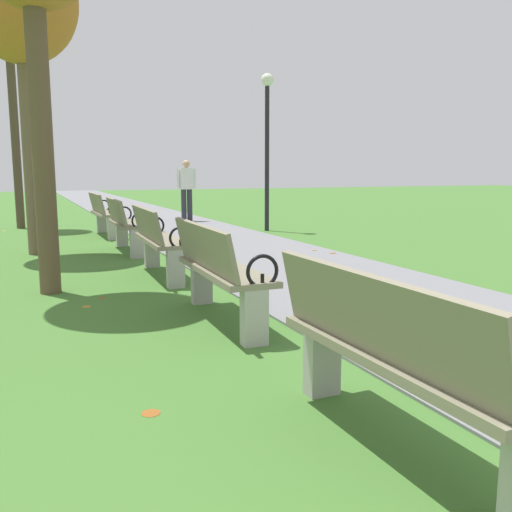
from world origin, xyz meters
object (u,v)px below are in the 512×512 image
Objects in this scene: pedestrian_walking at (186,187)px; lamp_post at (267,128)px; park_bench_2 at (394,356)px; park_bench_3 at (218,269)px; park_bench_5 at (125,223)px; tree_3 at (20,3)px; tree_4 at (8,33)px; park_bench_4 at (158,240)px; park_bench_6 at (104,213)px.

pedestrian_walking is 3.40m from lamp_post.
park_bench_2 is 2.53m from park_bench_3.
park_bench_5 is (-0.00, 7.25, 0.00)m from park_bench_2.
park_bench_5 is 0.33× the size of tree_3.
park_bench_3 is 10.56m from tree_4.
park_bench_4 is 2.39m from park_bench_5.
park_bench_5 is 6.52m from tree_4.
park_bench_4 is at bearing -90.00° from park_bench_5.
park_bench_6 is at bearing 90.00° from park_bench_2.
pedestrian_walking reaches higher than park_bench_4.
tree_4 is at bearing 99.48° from park_bench_3.
park_bench_2 is 0.30× the size of tree_4.
park_bench_3 is 0.46× the size of lamp_post.
park_bench_2 and park_bench_3 have the same top height.
park_bench_3 is at bearing -80.52° from tree_4.
park_bench_2 is 1.00× the size of park_bench_6.
lamp_post is at bearing -70.36° from pedestrian_walking.
pedestrian_walking is at bearing 63.40° from park_bench_5.
park_bench_2 is 10.19m from lamp_post.
pedestrian_walking is (2.53, 2.54, 0.44)m from park_bench_6.
lamp_post is at bearing 62.47° from park_bench_3.
tree_3 is at bearing -129.98° from pedestrian_walking.
lamp_post is (1.04, -2.92, 1.38)m from pedestrian_walking.
park_bench_2 is 12.91m from tree_4.
park_bench_4 is (0.00, 2.34, 0.00)m from park_bench_3.
pedestrian_walking is at bearing 71.23° from park_bench_4.
pedestrian_walking reaches higher than park_bench_3.
tree_4 is at bearing 92.44° from tree_3.
park_bench_2 is 1.00× the size of park_bench_5.
park_bench_4 is 8.47m from tree_4.
tree_4 is 3.28× the size of pedestrian_walking.
tree_4 reaches higher than park_bench_2.
park_bench_6 is (-0.00, 7.23, 0.00)m from park_bench_3.
park_bench_4 is 6.03m from lamp_post.
tree_3 is at bearing -160.40° from lamp_post.
tree_4 is at bearing 151.59° from lamp_post.
park_bench_3 is at bearing -104.49° from pedestrian_walking.
park_bench_6 is 0.46× the size of lamp_post.
lamp_post reaches higher than pedestrian_walking.
park_bench_3 is 2.34m from park_bench_4.
tree_4 is (-1.61, 7.31, 3.97)m from park_bench_4.
lamp_post reaches higher than park_bench_6.
park_bench_4 is 1.00× the size of pedestrian_walking.
lamp_post is (3.57, 9.37, 1.82)m from park_bench_2.
park_bench_4 is at bearing -90.00° from park_bench_6.
lamp_post is at bearing 69.15° from park_bench_2.
pedestrian_walking is at bearing 75.51° from park_bench_3.
park_bench_3 is at bearing -117.53° from lamp_post.
lamp_post is (3.57, 4.51, 1.82)m from park_bench_4.
park_bench_2 is 0.46× the size of lamp_post.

